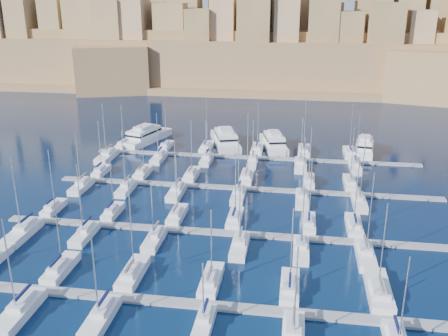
% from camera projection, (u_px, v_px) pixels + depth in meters
% --- Properties ---
extents(ground, '(600.00, 600.00, 0.00)m').
position_uv_depth(ground, '(239.00, 207.00, 99.86)').
color(ground, black).
rests_on(ground, ground).
extents(pontoon_near, '(84.00, 2.00, 0.40)m').
position_uv_depth(pontoon_near, '(208.00, 305.00, 68.05)').
color(pontoon_near, slate).
rests_on(pontoon_near, ground).
extents(pontoon_mid_near, '(84.00, 2.00, 0.40)m').
position_uv_depth(pontoon_mid_near, '(230.00, 233.00, 88.59)').
color(pontoon_mid_near, slate).
rests_on(pontoon_mid_near, ground).
extents(pontoon_mid_far, '(84.00, 2.00, 0.40)m').
position_uv_depth(pontoon_mid_far, '(244.00, 188.00, 109.13)').
color(pontoon_mid_far, slate).
rests_on(pontoon_mid_far, ground).
extents(pontoon_far, '(84.00, 2.00, 0.40)m').
position_uv_depth(pontoon_far, '(254.00, 158.00, 129.67)').
color(pontoon_far, slate).
rests_on(pontoon_far, ground).
extents(sailboat_1, '(2.63, 8.76, 13.18)m').
position_uv_depth(sailboat_1, '(61.00, 268.00, 76.19)').
color(sailboat_1, silver).
rests_on(sailboat_1, ground).
extents(sailboat_2, '(2.81, 9.37, 16.26)m').
position_uv_depth(sailboat_2, '(133.00, 273.00, 74.84)').
color(sailboat_2, silver).
rests_on(sailboat_2, ground).
extents(sailboat_3, '(2.68, 8.92, 12.09)m').
position_uv_depth(sailboat_3, '(211.00, 281.00, 72.95)').
color(sailboat_3, silver).
rests_on(sailboat_3, ground).
extents(sailboat_4, '(2.65, 8.83, 13.11)m').
position_uv_depth(sailboat_4, '(290.00, 287.00, 71.28)').
color(sailboat_4, silver).
rests_on(sailboat_4, ground).
extents(sailboat_5, '(3.19, 10.64, 14.25)m').
position_uv_depth(sailboat_5, '(379.00, 291.00, 70.33)').
color(sailboat_5, silver).
rests_on(sailboat_5, ground).
extents(sailboat_7, '(2.97, 9.91, 14.75)m').
position_uv_depth(sailboat_7, '(19.00, 311.00, 65.87)').
color(sailboat_7, silver).
rests_on(sailboat_7, ground).
extents(sailboat_8, '(2.68, 8.94, 13.22)m').
position_uv_depth(sailboat_8, '(101.00, 317.00, 64.75)').
color(sailboat_8, silver).
rests_on(sailboat_8, ground).
extents(sailboat_9, '(2.18, 7.27, 9.92)m').
position_uv_depth(sailboat_9, '(204.00, 323.00, 63.61)').
color(sailboat_9, silver).
rests_on(sailboat_9, ground).
extents(sailboat_10, '(2.75, 9.16, 13.60)m').
position_uv_depth(sailboat_10, '(293.00, 336.00, 61.13)').
color(sailboat_10, silver).
rests_on(sailboat_10, ground).
extents(sailboat_12, '(2.26, 7.54, 12.83)m').
position_uv_depth(sailboat_12, '(54.00, 208.00, 97.84)').
color(sailboat_12, silver).
rests_on(sailboat_12, ground).
extents(sailboat_13, '(2.28, 7.59, 11.57)m').
position_uv_depth(sailboat_13, '(113.00, 212.00, 96.15)').
color(sailboat_13, silver).
rests_on(sailboat_13, ground).
extents(sailboat_14, '(2.54, 8.45, 12.93)m').
position_uv_depth(sailboat_14, '(177.00, 215.00, 94.75)').
color(sailboat_14, silver).
rests_on(sailboat_14, ground).
extents(sailboat_15, '(2.54, 8.46, 13.81)m').
position_uv_depth(sailboat_15, '(235.00, 218.00, 93.18)').
color(sailboat_15, silver).
rests_on(sailboat_15, ground).
extents(sailboat_16, '(2.48, 8.25, 13.14)m').
position_uv_depth(sailboat_16, '(309.00, 224.00, 91.15)').
color(sailboat_16, silver).
rests_on(sailboat_16, ground).
extents(sailboat_17, '(2.69, 8.98, 13.92)m').
position_uv_depth(sailboat_17, '(354.00, 226.00, 90.33)').
color(sailboat_17, silver).
rests_on(sailboat_17, ground).
extents(sailboat_18, '(3.04, 10.12, 15.05)m').
position_uv_depth(sailboat_18, '(23.00, 232.00, 87.98)').
color(sailboat_18, silver).
rests_on(sailboat_18, ground).
extents(sailboat_19, '(2.51, 8.37, 14.11)m').
position_uv_depth(sailboat_19, '(85.00, 234.00, 87.22)').
color(sailboat_19, silver).
rests_on(sailboat_19, ground).
extents(sailboat_20, '(2.51, 8.37, 11.94)m').
position_uv_depth(sailboat_20, '(155.00, 239.00, 85.44)').
color(sailboat_20, silver).
rests_on(sailboat_20, ground).
extents(sailboat_21, '(2.67, 8.89, 12.26)m').
position_uv_depth(sailboat_21, '(240.00, 246.00, 83.11)').
color(sailboat_21, silver).
rests_on(sailboat_21, ground).
extents(sailboat_22, '(2.56, 8.53, 12.65)m').
position_uv_depth(sailboat_22, '(301.00, 250.00, 81.84)').
color(sailboat_22, silver).
rests_on(sailboat_22, ground).
extents(sailboat_23, '(2.75, 9.17, 15.32)m').
position_uv_depth(sailboat_23, '(365.00, 255.00, 80.08)').
color(sailboat_23, silver).
rests_on(sailboat_23, ground).
extents(sailboat_24, '(2.27, 7.57, 13.15)m').
position_uv_depth(sailboat_24, '(101.00, 171.00, 118.25)').
color(sailboat_24, silver).
rests_on(sailboat_24, ground).
extents(sailboat_25, '(2.62, 8.74, 12.24)m').
position_uv_depth(sailboat_25, '(143.00, 172.00, 117.35)').
color(sailboat_25, silver).
rests_on(sailboat_25, ground).
extents(sailboat_26, '(2.69, 8.97, 14.07)m').
position_uv_depth(sailboat_26, '(192.00, 175.00, 115.80)').
color(sailboat_26, silver).
rests_on(sailboat_26, ground).
extents(sailboat_27, '(2.83, 9.45, 15.68)m').
position_uv_depth(sailboat_27, '(247.00, 177.00, 114.19)').
color(sailboat_27, silver).
rests_on(sailboat_27, ground).
extents(sailboat_28, '(2.51, 8.36, 13.48)m').
position_uv_depth(sailboat_28, '(309.00, 181.00, 111.71)').
color(sailboat_28, silver).
rests_on(sailboat_28, ground).
extents(sailboat_29, '(2.67, 8.91, 13.82)m').
position_uv_depth(sailboat_29, '(350.00, 183.00, 110.67)').
color(sailboat_29, silver).
rests_on(sailboat_29, ground).
extents(sailboat_30, '(2.64, 8.81, 13.25)m').
position_uv_depth(sailboat_30, '(82.00, 186.00, 109.01)').
color(sailboat_30, silver).
rests_on(sailboat_30, ground).
extents(sailboat_31, '(2.52, 8.41, 14.08)m').
position_uv_depth(sailboat_31, '(126.00, 188.00, 107.75)').
color(sailboat_31, silver).
rests_on(sailboat_31, ground).
extents(sailboat_32, '(2.74, 9.12, 12.45)m').
position_uv_depth(sailboat_32, '(177.00, 192.00, 105.84)').
color(sailboat_32, silver).
rests_on(sailboat_32, ground).
extents(sailboat_33, '(2.64, 8.81, 13.10)m').
position_uv_depth(sailboat_33, '(239.00, 195.00, 104.10)').
color(sailboat_33, silver).
rests_on(sailboat_33, ground).
extents(sailboat_34, '(2.65, 8.85, 14.10)m').
position_uv_depth(sailboat_34, '(302.00, 199.00, 102.22)').
color(sailboat_34, silver).
rests_on(sailboat_34, ground).
extents(sailboat_35, '(2.64, 8.81, 14.67)m').
position_uv_depth(sailboat_35, '(359.00, 202.00, 100.61)').
color(sailboat_35, silver).
rests_on(sailboat_35, ground).
extents(sailboat_36, '(2.29, 7.62, 12.15)m').
position_uv_depth(sailboat_36, '(123.00, 145.00, 139.16)').
color(sailboat_36, silver).
rests_on(sailboat_36, ground).
extents(sailboat_37, '(2.46, 8.20, 11.52)m').
position_uv_depth(sailboat_37, '(166.00, 146.00, 137.68)').
color(sailboat_37, silver).
rests_on(sailboat_37, ground).
extents(sailboat_38, '(2.83, 9.45, 14.06)m').
position_uv_depth(sailboat_38, '(207.00, 147.00, 136.64)').
color(sailboat_38, silver).
rests_on(sailboat_38, ground).
extents(sailboat_39, '(2.96, 9.87, 13.59)m').
position_uv_depth(sailboat_39, '(257.00, 149.00, 134.86)').
color(sailboat_39, silver).
rests_on(sailboat_39, ground).
extents(sailboat_40, '(3.03, 10.10, 15.02)m').
position_uv_depth(sailboat_40, '(304.00, 151.00, 133.20)').
color(sailboat_40, silver).
rests_on(sailboat_40, ground).
extents(sailboat_41, '(2.93, 9.75, 14.09)m').
position_uv_depth(sailboat_41, '(350.00, 153.00, 131.35)').
color(sailboat_41, silver).
rests_on(sailboat_41, ground).
extents(sailboat_42, '(3.13, 10.44, 15.07)m').
position_uv_depth(sailboat_42, '(107.00, 156.00, 129.12)').
color(sailboat_42, silver).
rests_on(sailboat_42, ground).
extents(sailboat_43, '(2.62, 8.74, 12.77)m').
position_uv_depth(sailboat_43, '(159.00, 158.00, 127.98)').
color(sailboat_43, silver).
rests_on(sailboat_43, ground).
extents(sailboat_44, '(2.47, 8.23, 11.28)m').
position_uv_depth(sailboat_44, '(207.00, 160.00, 126.46)').
color(sailboat_44, silver).
rests_on(sailboat_44, ground).
extents(sailboat_45, '(2.36, 7.86, 11.70)m').
position_uv_depth(sailboat_45, '(253.00, 162.00, 124.96)').
color(sailboat_45, silver).
rests_on(sailboat_45, ground).
extents(sailboat_46, '(2.93, 9.77, 13.04)m').
position_uv_depth(sailboat_46, '(301.00, 165.00, 122.39)').
color(sailboat_46, silver).
rests_on(sailboat_46, ground).
extents(sailboat_47, '(2.68, 8.93, 14.42)m').
position_uv_depth(sailboat_47, '(355.00, 167.00, 120.92)').
color(sailboat_47, silver).
rests_on(sailboat_47, ground).
extents(motor_yacht_a, '(11.31, 20.39, 5.25)m').
position_uv_depth(motor_yacht_a, '(145.00, 136.00, 143.95)').
color(motor_yacht_a, silver).
rests_on(motor_yacht_a, ground).
extents(motor_yacht_b, '(11.51, 20.58, 5.25)m').
position_uv_depth(motor_yacht_b, '(225.00, 139.00, 140.71)').
color(motor_yacht_b, silver).
rests_on(motor_yacht_b, ground).
extents(motor_yacht_c, '(9.12, 17.96, 5.25)m').
position_uv_depth(motor_yacht_c, '(274.00, 142.00, 137.65)').
color(motor_yacht_c, silver).
rests_on(motor_yacht_c, ground).
extents(motor_yacht_d, '(6.56, 15.49, 5.25)m').
position_uv_depth(motor_yacht_d, '(364.00, 147.00, 133.21)').
color(motor_yacht_d, silver).
rests_on(motor_yacht_d, ground).
extents(fortified_city, '(460.00, 108.95, 59.52)m').
position_uv_depth(fortified_city, '(278.00, 51.00, 239.98)').
color(fortified_city, brown).
rests_on(fortified_city, ground).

